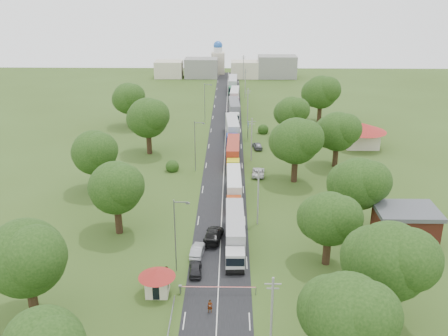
{
  "coord_description": "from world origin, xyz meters",
  "views": [
    {
      "loc": [
        1.55,
        -74.95,
        35.5
      ],
      "look_at": [
        0.13,
        8.92,
        3.0
      ],
      "focal_mm": 40.0,
      "sensor_mm": 36.0,
      "label": 1
    }
  ],
  "objects_px": {
    "truck_0": "(235,232)",
    "pedestrian_near": "(210,307)",
    "guard_booth": "(157,278)",
    "boom_barrier": "(207,288)",
    "car_lane_front": "(195,269)",
    "info_sign": "(248,127)",
    "car_lane_mid": "(198,250)"
  },
  "relations": [
    {
      "from": "truck_0",
      "to": "guard_booth",
      "type": "bearing_deg",
      "value": -128.73
    },
    {
      "from": "boom_barrier",
      "to": "car_lane_front",
      "type": "height_order",
      "value": "car_lane_front"
    },
    {
      "from": "boom_barrier",
      "to": "info_sign",
      "type": "relative_size",
      "value": 2.25
    },
    {
      "from": "guard_booth",
      "to": "truck_0",
      "type": "height_order",
      "value": "truck_0"
    },
    {
      "from": "pedestrian_near",
      "to": "car_lane_front",
      "type": "bearing_deg",
      "value": 109.15
    },
    {
      "from": "truck_0",
      "to": "pedestrian_near",
      "type": "height_order",
      "value": "truck_0"
    },
    {
      "from": "truck_0",
      "to": "car_lane_front",
      "type": "distance_m",
      "value": 8.89
    },
    {
      "from": "car_lane_mid",
      "to": "pedestrian_near",
      "type": "distance_m",
      "value": 12.59
    },
    {
      "from": "boom_barrier",
      "to": "pedestrian_near",
      "type": "distance_m",
      "value": 3.54
    },
    {
      "from": "boom_barrier",
      "to": "car_lane_front",
      "type": "xyz_separation_m",
      "value": [
        -1.64,
        4.37,
        -0.22
      ]
    },
    {
      "from": "info_sign",
      "to": "car_lane_mid",
      "type": "relative_size",
      "value": 0.94
    },
    {
      "from": "truck_0",
      "to": "car_lane_front",
      "type": "bearing_deg",
      "value": -125.17
    },
    {
      "from": "boom_barrier",
      "to": "truck_0",
      "type": "bearing_deg",
      "value": 73.55
    },
    {
      "from": "info_sign",
      "to": "car_lane_mid",
      "type": "bearing_deg",
      "value": -99.12
    },
    {
      "from": "guard_booth",
      "to": "car_lane_front",
      "type": "distance_m",
      "value": 6.24
    },
    {
      "from": "pedestrian_near",
      "to": "guard_booth",
      "type": "bearing_deg",
      "value": 154.87
    },
    {
      "from": "car_lane_front",
      "to": "car_lane_mid",
      "type": "bearing_deg",
      "value": -92.97
    },
    {
      "from": "car_lane_mid",
      "to": "info_sign",
      "type": "bearing_deg",
      "value": -91.7
    },
    {
      "from": "car_lane_front",
      "to": "truck_0",
      "type": "bearing_deg",
      "value": -128.14
    },
    {
      "from": "car_lane_front",
      "to": "pedestrian_near",
      "type": "relative_size",
      "value": 2.44
    },
    {
      "from": "info_sign",
      "to": "car_lane_mid",
      "type": "xyz_separation_m",
      "value": [
        -8.2,
        -51.1,
        -2.28
      ]
    },
    {
      "from": "boom_barrier",
      "to": "guard_booth",
      "type": "height_order",
      "value": "guard_booth"
    },
    {
      "from": "guard_booth",
      "to": "truck_0",
      "type": "bearing_deg",
      "value": 51.27
    },
    {
      "from": "boom_barrier",
      "to": "car_lane_front",
      "type": "distance_m",
      "value": 4.67
    },
    {
      "from": "truck_0",
      "to": "pedestrian_near",
      "type": "distance_m",
      "value": 15.36
    },
    {
      "from": "guard_booth",
      "to": "boom_barrier",
      "type": "bearing_deg",
      "value": 0.01
    },
    {
      "from": "guard_booth",
      "to": "car_lane_mid",
      "type": "bearing_deg",
      "value": 64.74
    },
    {
      "from": "guard_booth",
      "to": "car_lane_front",
      "type": "relative_size",
      "value": 1.11
    },
    {
      "from": "car_lane_mid",
      "to": "guard_booth",
      "type": "bearing_deg",
      "value": 72.16
    },
    {
      "from": "info_sign",
      "to": "pedestrian_near",
      "type": "relative_size",
      "value": 2.54
    },
    {
      "from": "guard_booth",
      "to": "info_sign",
      "type": "distance_m",
      "value": 61.27
    },
    {
      "from": "info_sign",
      "to": "truck_0",
      "type": "xyz_separation_m",
      "value": [
        -3.15,
        -48.47,
        -0.82
      ]
    }
  ]
}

